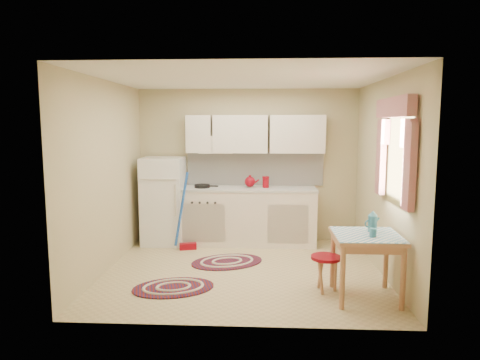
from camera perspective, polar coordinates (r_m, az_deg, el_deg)
name	(u,v)px	position (r m, az deg, el deg)	size (l,w,h in m)	color
room_shell	(256,149)	(5.73, 2.09, 4.13)	(3.64, 3.60, 2.52)	tan
fridge	(164,201)	(7.02, -10.13, -2.74)	(0.65, 0.60, 1.40)	white
broom	(187,211)	(6.61, -7.03, -4.19)	(0.28, 0.12, 1.20)	#1C50B2
base_cabinets	(245,217)	(6.94, 0.67, -4.93)	(2.25, 0.60, 0.88)	silver
countertop	(245,189)	(6.86, 0.68, -1.17)	(2.27, 0.62, 0.04)	#B9B6AF
frying_pan	(202,186)	(6.87, -5.08, -0.81)	(0.25, 0.25, 0.05)	black
red_kettle	(250,182)	(6.84, 1.33, -0.23)	(0.19, 0.17, 0.19)	maroon
red_canister	(266,183)	(6.84, 3.45, -0.36)	(0.10, 0.10, 0.16)	maroon
table	(366,267)	(5.03, 16.40, -11.02)	(0.72, 0.72, 0.72)	tan
stool	(326,274)	(5.16, 11.34, -12.15)	(0.35, 0.35, 0.42)	maroon
coffee_pot	(373,221)	(5.03, 17.26, -5.29)	(0.13, 0.11, 0.25)	teal
mug	(373,233)	(4.83, 17.30, -6.75)	(0.07, 0.07, 0.10)	teal
rug_center	(227,262)	(6.11, -1.74, -10.85)	(1.02, 0.68, 0.02)	maroon
rug_left	(173,288)	(5.27, -8.87, -13.99)	(0.96, 0.64, 0.02)	maroon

